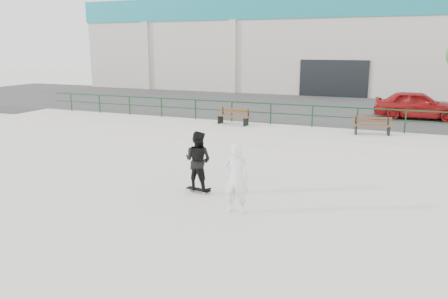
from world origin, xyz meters
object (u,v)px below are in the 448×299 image
at_px(skateboard, 198,190).
at_px(bench_right, 372,126).
at_px(bench_left, 234,116).
at_px(seated_skater, 236,178).
at_px(standing_skater, 198,160).
at_px(red_car, 417,105).

bearing_deg(skateboard, bench_right, 73.14).
relative_size(bench_left, skateboard, 2.16).
height_order(bench_left, seated_skater, seated_skater).
distance_m(skateboard, standing_skater, 0.89).
distance_m(bench_right, red_car, 5.54).
xyz_separation_m(red_car, seated_skater, (-4.52, -14.65, -0.30)).
bearing_deg(red_car, bench_right, 158.48).
relative_size(bench_left, red_car, 0.41).
distance_m(bench_left, red_car, 9.69).
bearing_deg(seated_skater, red_car, -107.94).
height_order(red_car, standing_skater, red_car).
height_order(red_car, skateboard, red_car).
height_order(bench_left, red_car, red_car).
bearing_deg(skateboard, standing_skater, -169.89).
bearing_deg(red_car, standing_skater, 153.84).
relative_size(bench_left, bench_right, 1.04).
xyz_separation_m(bench_right, seated_skater, (-2.67, -9.44, 0.05)).
xyz_separation_m(bench_left, red_car, (8.20, 5.15, 0.34)).
relative_size(standing_skater, seated_skater, 0.94).
relative_size(red_car, skateboard, 5.27).
height_order(red_car, seated_skater, red_car).
height_order(bench_left, standing_skater, standing_skater).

